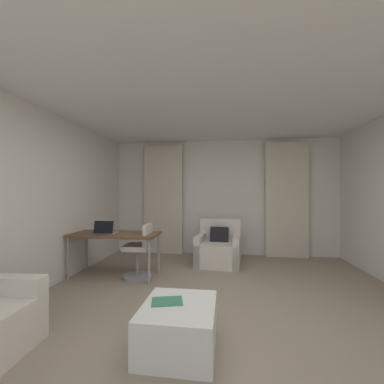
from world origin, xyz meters
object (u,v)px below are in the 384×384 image
(laptop, at_px, (106,231))
(coffee_table, at_px, (179,326))
(desk, at_px, (115,237))
(desk_chair, at_px, (140,254))
(magazine_open, at_px, (167,301))
(armchair, at_px, (219,249))

(laptop, distance_m, coffee_table, 2.33)
(desk, relative_size, desk_chair, 1.63)
(laptop, bearing_deg, desk_chair, 9.33)
(coffee_table, bearing_deg, magazine_open, 161.94)
(armchair, distance_m, desk_chair, 1.60)
(desk, bearing_deg, desk_chair, 0.79)
(armchair, relative_size, desk_chair, 1.03)
(coffee_table, distance_m, magazine_open, 0.23)
(armchair, relative_size, laptop, 2.79)
(armchair, xyz_separation_m, desk, (-1.69, -0.98, 0.38))
(desk_chair, bearing_deg, magazine_open, -63.00)
(coffee_table, relative_size, magazine_open, 2.30)
(desk, height_order, laptop, laptop)
(desk_chair, xyz_separation_m, coffee_table, (0.99, -1.74, -0.20))
(desk_chair, height_order, laptop, laptop)
(armchair, distance_m, coffee_table, 2.73)
(laptop, height_order, coffee_table, laptop)
(desk_chair, xyz_separation_m, laptop, (-0.55, -0.09, 0.37))
(armchair, distance_m, magazine_open, 2.71)
(laptop, bearing_deg, magazine_open, -48.69)
(laptop, relative_size, magazine_open, 1.01)
(coffee_table, bearing_deg, laptop, 132.89)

